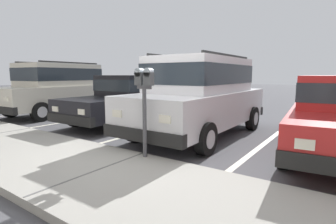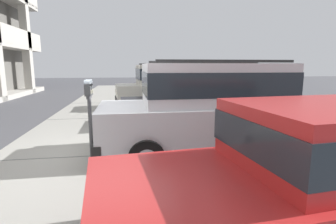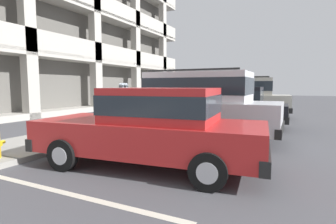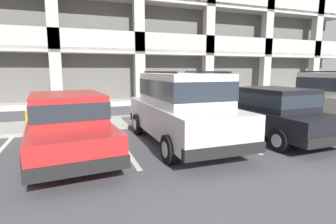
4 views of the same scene
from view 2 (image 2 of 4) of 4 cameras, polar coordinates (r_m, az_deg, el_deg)
name	(u,v)px [view 2 (image 2 of 4)]	position (r m, az deg, el deg)	size (l,w,h in m)	color
ground_plane	(111,163)	(5.62, -12.26, -10.78)	(80.00, 80.00, 0.10)	#4C4C51
sidewalk	(44,161)	(5.82, -25.37, -9.67)	(40.00, 2.20, 0.12)	#9E9B93
parking_stall_lines	(167,138)	(7.13, -0.17, -5.63)	(12.44, 4.80, 0.01)	silver
silver_suv	(212,106)	(5.66, 9.58, 1.38)	(2.04, 4.79, 2.03)	silver
red_sedan	(316,172)	(3.21, 29.45, -11.40)	(2.17, 4.63, 1.54)	red
dark_hatchback	(194,101)	(8.45, 5.64, 2.45)	(1.94, 4.53, 1.54)	black
blue_coupe	(170,85)	(11.81, 0.41, 5.93)	(2.28, 4.91, 2.03)	beige
parking_meter_near	(89,101)	(5.18, -16.78, 2.35)	(0.35, 0.12, 1.55)	#47474C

